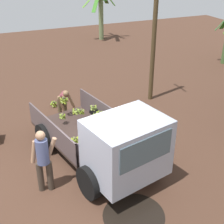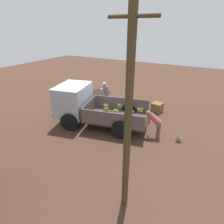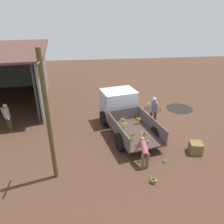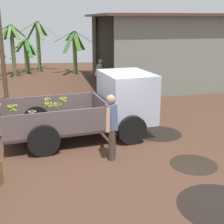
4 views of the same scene
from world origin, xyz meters
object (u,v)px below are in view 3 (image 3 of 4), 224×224
at_px(person_foreground_visitor, 154,110).
at_px(person_bystander_near_shed, 7,116).
at_px(cargo_truck, 121,109).
at_px(wooden_crate_0, 196,148).
at_px(utility_pole, 48,119).
at_px(banana_bunch_on_ground_1, 165,161).
at_px(banana_bunch_on_ground_0, 154,180).
at_px(person_worker_loading, 144,151).

distance_m(person_foreground_visitor, person_bystander_near_shed, 8.23).
xyz_separation_m(cargo_truck, person_bystander_near_shed, (0.08, 6.36, -0.14)).
relative_size(cargo_truck, person_bystander_near_shed, 2.99).
bearing_deg(wooden_crate_0, utility_pole, 97.77).
bearing_deg(cargo_truck, person_foreground_visitor, -109.96).
height_order(person_foreground_visitor, banana_bunch_on_ground_1, person_foreground_visitor).
relative_size(person_foreground_visitor, banana_bunch_on_ground_0, 5.76).
relative_size(utility_pole, person_worker_loading, 4.17).
relative_size(utility_pole, banana_bunch_on_ground_1, 26.09).
xyz_separation_m(person_worker_loading, banana_bunch_on_ground_0, (-1.11, -0.15, -0.61)).
height_order(utility_pole, wooden_crate_0, utility_pole).
bearing_deg(banana_bunch_on_ground_1, person_foreground_visitor, -7.11).
distance_m(person_bystander_near_shed, wooden_crate_0, 10.04).
xyz_separation_m(person_foreground_visitor, person_worker_loading, (-3.53, 1.45, -0.23)).
bearing_deg(utility_pole, wooden_crate_0, -82.23).
bearing_deg(person_worker_loading, banana_bunch_on_ground_0, -176.35).
distance_m(utility_pole, banana_bunch_on_ground_1, 5.44).
bearing_deg(banana_bunch_on_ground_0, person_bystander_near_shed, 54.48).
height_order(person_worker_loading, banana_bunch_on_ground_1, person_worker_loading).
xyz_separation_m(cargo_truck, banana_bunch_on_ground_0, (-4.86, -0.56, -0.91)).
distance_m(cargo_truck, person_bystander_near_shed, 6.37).
bearing_deg(person_worker_loading, cargo_truck, 2.13).
height_order(utility_pole, banana_bunch_on_ground_1, utility_pole).
bearing_deg(person_foreground_visitor, banana_bunch_on_ground_0, -2.05).
relative_size(person_worker_loading, person_bystander_near_shed, 0.77).
bearing_deg(person_bystander_near_shed, banana_bunch_on_ground_0, 97.46).
xyz_separation_m(person_foreground_visitor, banana_bunch_on_ground_0, (-4.63, 1.30, -0.84)).
height_order(person_worker_loading, person_bystander_near_shed, person_bystander_near_shed).
bearing_deg(utility_pole, person_bystander_near_shed, 36.22).
height_order(person_bystander_near_shed, wooden_crate_0, person_bystander_near_shed).
relative_size(person_foreground_visitor, person_worker_loading, 1.39).
height_order(person_foreground_visitor, person_worker_loading, person_foreground_visitor).
height_order(utility_pole, person_bystander_near_shed, utility_pole).
relative_size(utility_pole, person_bystander_near_shed, 3.20).
height_order(utility_pole, banana_bunch_on_ground_0, utility_pole).
relative_size(banana_bunch_on_ground_1, wooden_crate_0, 0.35).
distance_m(cargo_truck, person_foreground_visitor, 1.87).
bearing_deg(utility_pole, cargo_truck, -39.65).
xyz_separation_m(person_foreground_visitor, person_bystander_near_shed, (0.31, 8.22, -0.06)).
bearing_deg(cargo_truck, wooden_crate_0, -148.29).
bearing_deg(wooden_crate_0, banana_bunch_on_ground_0, 123.71).
distance_m(cargo_truck, utility_pole, 5.50).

